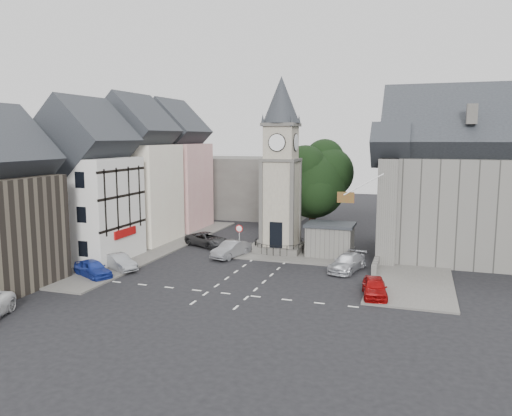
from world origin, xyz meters
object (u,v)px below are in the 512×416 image
(stone_shelter, at_px, (330,240))
(pedestrian, at_px, (407,255))
(clock_tower, at_px, (281,166))
(car_west_blue, at_px, (93,269))
(car_east_red, at_px, (375,287))

(stone_shelter, distance_m, pedestrian, 6.79)
(clock_tower, xyz_separation_m, car_west_blue, (-11.50, -12.91, -7.44))
(car_west_blue, bearing_deg, pedestrian, -36.23)
(stone_shelter, xyz_separation_m, car_west_blue, (-16.30, -12.41, -0.87))
(pedestrian, bearing_deg, car_west_blue, 1.21)
(clock_tower, xyz_separation_m, stone_shelter, (4.80, -0.49, -6.57))
(stone_shelter, xyz_separation_m, car_east_red, (4.89, -10.50, -0.88))
(car_west_blue, bearing_deg, clock_tower, -14.65)
(clock_tower, relative_size, car_west_blue, 4.08)
(clock_tower, xyz_separation_m, car_east_red, (9.69, -10.99, -7.45))
(stone_shelter, distance_m, car_east_red, 11.62)
(pedestrian, bearing_deg, clock_tower, -32.11)
(car_west_blue, relative_size, car_east_red, 1.01)
(car_west_blue, xyz_separation_m, pedestrian, (23.00, 11.57, 0.14))
(stone_shelter, height_order, car_west_blue, stone_shelter)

